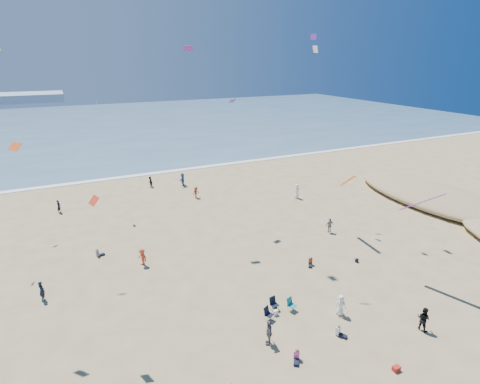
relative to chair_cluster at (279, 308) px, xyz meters
name	(u,v)px	position (x,y,z in m)	size (l,w,h in m)	color
ocean	(93,126)	(-4.57, 88.03, -0.47)	(220.00, 100.00, 0.06)	#476B84
surf_line	(124,177)	(-4.57, 38.03, -0.46)	(220.00, 1.20, 0.08)	white
standing_flyers	(235,246)	(0.76, 9.18, 0.35)	(36.11, 43.92, 1.89)	black
seated_group	(247,306)	(-1.92, 1.25, -0.08)	(17.81, 19.84, 0.84)	white
chair_cluster	(279,308)	(0.00, 0.00, 0.00)	(2.79, 1.55, 1.00)	black
white_tote	(275,313)	(-0.28, -0.05, -0.30)	(0.35, 0.20, 0.40)	white
black_backpack	(275,307)	(0.01, 0.55, -0.31)	(0.30, 0.22, 0.38)	black
cooler	(396,368)	(3.55, -7.46, -0.35)	(0.45, 0.30, 0.30)	#AC2418
navy_bag	(357,260)	(10.06, 3.13, -0.33)	(0.28, 0.18, 0.34)	black
kites_aloft	(297,105)	(5.13, 6.52, 13.26)	(34.42, 42.49, 30.41)	white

